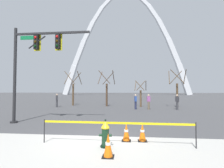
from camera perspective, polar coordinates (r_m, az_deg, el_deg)
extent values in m
plane|color=#474749|center=(7.77, -5.04, -17.35)|extent=(240.00, 240.00, 0.00)
cylinder|color=black|center=(6.39, -2.30, -20.53)|extent=(0.36, 0.36, 0.05)
cylinder|color=#14331E|center=(6.30, -2.29, -17.63)|extent=(0.26, 0.26, 0.62)
cylinder|color=gold|center=(6.21, -2.29, -14.70)|extent=(0.30, 0.30, 0.04)
cone|color=gold|center=(6.19, -2.29, -13.53)|extent=(0.30, 0.30, 0.22)
cylinder|color=black|center=(6.16, -2.29, -12.25)|extent=(0.06, 0.06, 0.06)
cylinder|color=#14331E|center=(6.31, -3.99, -17.02)|extent=(0.10, 0.09, 0.09)
cylinder|color=#14331E|center=(6.26, -0.58, -17.14)|extent=(0.10, 0.09, 0.09)
cylinder|color=#14331E|center=(6.49, -2.04, -17.43)|extent=(0.13, 0.14, 0.13)
cylinder|color=black|center=(6.57, -1.94, -17.25)|extent=(0.15, 0.03, 0.15)
cylinder|color=#232326|center=(7.24, -22.10, -14.64)|extent=(0.04, 0.04, 0.91)
cylinder|color=#232326|center=(6.78, 26.76, -15.45)|extent=(0.04, 0.04, 0.91)
cube|color=yellow|center=(6.35, 1.42, -13.15)|extent=(5.62, 0.11, 0.08)
cube|color=black|center=(7.15, 10.35, -18.57)|extent=(0.36, 0.36, 0.03)
cone|color=orange|center=(7.05, 10.33, -15.73)|extent=(0.28, 0.28, 0.70)
cylinder|color=white|center=(7.04, 10.33, -15.45)|extent=(0.17, 0.17, 0.08)
cube|color=black|center=(5.55, -1.34, -23.56)|extent=(0.36, 0.36, 0.03)
cone|color=orange|center=(5.43, -1.33, -19.98)|extent=(0.28, 0.28, 0.70)
cylinder|color=white|center=(5.42, -1.33, -19.62)|extent=(0.17, 0.17, 0.08)
cube|color=black|center=(7.09, 4.91, -18.73)|extent=(0.36, 0.36, 0.03)
cone|color=orange|center=(7.00, 4.90, -15.87)|extent=(0.28, 0.28, 0.70)
cylinder|color=white|center=(6.99, 4.90, -15.59)|extent=(0.17, 0.17, 0.08)
cylinder|color=#232326|center=(12.22, -30.24, 2.67)|extent=(0.18, 0.18, 6.00)
cylinder|color=#232326|center=(12.35, -30.50, -11.11)|extent=(0.44, 0.44, 0.10)
cube|color=#232326|center=(11.51, -19.86, 16.02)|extent=(4.80, 0.12, 0.12)
cylinder|color=#232326|center=(11.79, -24.22, 12.86)|extent=(1.11, 0.08, 0.81)
cube|color=black|center=(11.81, -24.39, 12.83)|extent=(0.26, 0.24, 0.90)
cube|color=gold|center=(11.92, -24.05, 12.68)|extent=(0.44, 0.03, 1.04)
sphere|color=red|center=(11.77, -24.70, 14.30)|extent=(0.16, 0.16, 0.16)
sphere|color=#392706|center=(11.70, -24.72, 12.98)|extent=(0.16, 0.16, 0.16)
sphere|color=black|center=(11.63, -24.74, 11.65)|extent=(0.16, 0.16, 0.16)
cube|color=black|center=(11.19, -18.00, 13.58)|extent=(0.26, 0.24, 0.90)
cube|color=gold|center=(11.32, -17.70, 13.40)|extent=(0.44, 0.03, 1.04)
sphere|color=red|center=(11.16, -18.26, 15.13)|extent=(0.16, 0.16, 0.16)
sphere|color=#392706|center=(11.08, -18.27, 13.75)|extent=(0.16, 0.16, 0.16)
sphere|color=black|center=(11.01, -18.29, 12.34)|extent=(0.16, 0.16, 0.16)
cube|color=#0F6638|center=(12.17, -26.94, 13.89)|extent=(0.90, 0.04, 0.24)
cube|color=silver|center=(76.79, -14.08, 1.25)|extent=(6.16, 2.15, 13.60)
cube|color=silver|center=(77.10, -11.10, 10.05)|extent=(5.95, 1.96, 11.50)
cube|color=silver|center=(78.66, -8.07, 17.08)|extent=(5.72, 1.77, 9.42)
cube|color=silver|center=(80.64, -5.00, 22.31)|extent=(5.47, 1.58, 7.36)
cube|color=silver|center=(82.43, -1.89, 25.88)|extent=(5.16, 1.39, 5.32)
cube|color=silver|center=(82.15, 10.77, 26.02)|extent=(5.16, 1.39, 5.32)
cube|color=silver|center=(80.22, 13.94, 22.50)|extent=(5.47, 1.58, 7.36)
cube|color=silver|center=(78.09, 17.09, 17.30)|extent=(5.72, 1.77, 9.42)
cube|color=silver|center=(76.37, 20.22, 10.26)|extent=(5.95, 1.96, 11.50)
cube|color=silver|center=(75.91, 23.32, 1.39)|extent=(6.16, 2.15, 13.60)
cylinder|color=brown|center=(22.94, -13.14, -3.54)|extent=(0.24, 0.24, 2.88)
cylinder|color=brown|center=(23.45, -14.99, 1.95)|extent=(0.38, 1.55, 1.72)
cylinder|color=brown|center=(22.64, -11.03, 2.06)|extent=(0.23, 1.56, 1.72)
cylinder|color=brown|center=(23.81, -12.20, 1.87)|extent=(1.56, 0.23, 1.72)
cylinder|color=brown|center=(22.23, -14.29, 2.16)|extent=(1.54, 0.42, 1.72)
cylinder|color=#473323|center=(21.21, -1.82, -3.75)|extent=(0.24, 0.24, 2.86)
cylinder|color=#473323|center=(21.56, -4.05, 2.17)|extent=(0.38, 1.54, 1.71)
cylinder|color=#473323|center=(21.08, 0.55, 2.26)|extent=(0.23, 1.55, 1.71)
cylinder|color=#473323|center=(22.13, -1.28, 2.05)|extent=(1.55, 0.23, 1.71)
cylinder|color=#473323|center=(20.43, -2.66, 2.40)|extent=(1.53, 0.41, 1.71)
cylinder|color=brown|center=(20.73, 9.77, -4.90)|extent=(0.24, 0.24, 2.04)
cylinder|color=brown|center=(20.80, 8.01, -0.57)|extent=(0.30, 1.11, 1.23)
cylinder|color=brown|center=(20.71, 11.49, -0.54)|extent=(0.19, 1.12, 1.23)
cylinder|color=brown|center=(21.35, 9.79, -0.60)|extent=(1.12, 0.19, 1.23)
cylinder|color=brown|center=(20.09, 9.48, -0.51)|extent=(1.11, 0.32, 1.23)
cylinder|color=brown|center=(21.33, 21.36, -3.63)|extent=(0.24, 0.24, 2.84)
cylinder|color=brown|center=(21.32, 18.92, 2.22)|extent=(0.38, 1.52, 1.69)
cylinder|color=brown|center=(21.54, 23.60, 2.24)|extent=(0.23, 1.54, 1.69)
cylinder|color=brown|center=(22.24, 20.89, 2.07)|extent=(1.54, 0.23, 1.69)
cylinder|color=brown|center=(20.49, 21.42, 2.42)|extent=(1.52, 0.41, 1.69)
cylinder|color=#38383D|center=(21.19, -18.33, -6.38)|extent=(0.22, 0.22, 0.84)
cube|color=#333338|center=(21.15, -18.30, -4.52)|extent=(0.35, 0.39, 0.54)
sphere|color=beige|center=(21.14, -18.29, -3.49)|extent=(0.20, 0.20, 0.20)
cylinder|color=brown|center=(18.17, 12.40, -7.17)|extent=(0.22, 0.22, 0.84)
cube|color=#995193|center=(18.13, 12.39, -5.00)|extent=(0.35, 0.22, 0.54)
sphere|color=beige|center=(18.11, 12.38, -3.80)|extent=(0.20, 0.20, 0.20)
cylinder|color=#38383D|center=(18.82, 21.36, -6.90)|extent=(0.22, 0.22, 0.84)
cube|color=#333338|center=(18.78, 21.33, -4.80)|extent=(0.38, 0.38, 0.54)
sphere|color=beige|center=(18.76, 21.32, -3.65)|extent=(0.20, 0.20, 0.20)
cylinder|color=#232847|center=(18.07, 8.05, -7.23)|extent=(0.22, 0.22, 0.84)
cube|color=#2D4C99|center=(18.02, 8.03, -5.05)|extent=(0.25, 0.37, 0.54)
sphere|color=beige|center=(18.01, 8.03, -3.84)|extent=(0.20, 0.20, 0.20)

